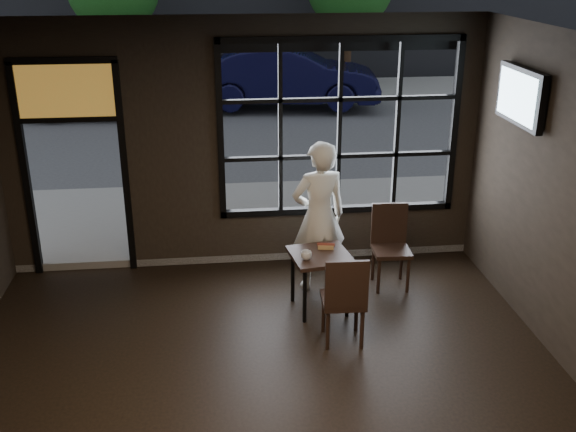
{
  "coord_description": "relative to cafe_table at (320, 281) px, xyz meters",
  "views": [
    {
      "loc": [
        -0.38,
        -4.69,
        3.89
      ],
      "look_at": [
        0.4,
        2.2,
        1.15
      ],
      "focal_mm": 42.0,
      "sensor_mm": 36.0,
      "label": 1
    }
  ],
  "objects": [
    {
      "name": "chair_near",
      "position": [
        0.14,
        -0.7,
        0.16
      ],
      "size": [
        0.46,
        0.46,
        1.02
      ],
      "primitive_type": "cube",
      "rotation": [
        0.0,
        0.0,
        3.1
      ],
      "color": "black",
      "rests_on": "floor"
    },
    {
      "name": "navy_car",
      "position": [
        0.79,
        10.49,
        0.52
      ],
      "size": [
        4.86,
        2.2,
        1.55
      ],
      "primitive_type": "imported",
      "rotation": [
        0.0,
        0.0,
        1.45
      ],
      "color": "black",
      "rests_on": "street_asphalt"
    },
    {
      "name": "maroon_car",
      "position": [
        -3.78,
        10.22,
        0.5
      ],
      "size": [
        4.52,
        2.04,
        1.51
      ],
      "primitive_type": "imported",
      "rotation": [
        0.0,
        0.0,
        1.51
      ],
      "color": "black",
      "rests_on": "street_asphalt"
    },
    {
      "name": "stained_transom",
      "position": [
        -2.86,
        1.36,
        2.0
      ],
      "size": [
        1.2,
        0.06,
        0.7
      ],
      "primitive_type": "cube",
      "color": "orange",
      "rests_on": "ground"
    },
    {
      "name": "cup",
      "position": [
        -0.18,
        -0.13,
        0.39
      ],
      "size": [
        0.16,
        0.16,
        0.1
      ],
      "primitive_type": "imported",
      "rotation": [
        0.0,
        0.0,
        0.45
      ],
      "color": "silver",
      "rests_on": "cafe_table"
    },
    {
      "name": "hotdog",
      "position": [
        0.09,
        0.13,
        0.38
      ],
      "size": [
        0.21,
        0.11,
        0.06
      ],
      "primitive_type": null,
      "rotation": [
        0.0,
        0.0,
        -0.18
      ],
      "color": "tan",
      "rests_on": "cafe_table"
    },
    {
      "name": "window_frame",
      "position": [
        0.44,
        1.36,
        1.45
      ],
      "size": [
        3.06,
        0.12,
        2.28
      ],
      "primitive_type": "cube",
      "color": "black",
      "rests_on": "ground"
    },
    {
      "name": "tv",
      "position": [
        2.17,
        0.07,
        2.08
      ],
      "size": [
        0.12,
        1.05,
        0.61
      ],
      "primitive_type": "cube",
      "color": "black",
      "rests_on": "wall_right"
    },
    {
      "name": "cafe_table",
      "position": [
        0.0,
        0.0,
        0.0
      ],
      "size": [
        0.74,
        0.74,
        0.7
      ],
      "primitive_type": "cube",
      "rotation": [
        0.0,
        0.0,
        0.15
      ],
      "color": "black",
      "rests_on": "floor"
    },
    {
      "name": "man",
      "position": [
        0.07,
        0.55,
        0.58
      ],
      "size": [
        0.76,
        0.58,
        1.86
      ],
      "primitive_type": "imported",
      "rotation": [
        0.0,
        0.0,
        3.35
      ],
      "color": "white",
      "rests_on": "floor"
    },
    {
      "name": "ceiling",
      "position": [
        -0.76,
        -2.14,
        2.86
      ],
      "size": [
        6.0,
        7.0,
        0.02
      ],
      "primitive_type": "cube",
      "color": "black",
      "rests_on": "ground"
    },
    {
      "name": "street_asphalt",
      "position": [
        -0.76,
        21.86,
        -0.37
      ],
      "size": [
        60.0,
        41.0,
        0.04
      ],
      "primitive_type": "cube",
      "color": "#545456",
      "rests_on": "ground"
    },
    {
      "name": "chair_window",
      "position": [
        0.96,
        0.46,
        0.16
      ],
      "size": [
        0.46,
        0.46,
        1.02
      ],
      "primitive_type": "cube",
      "rotation": [
        0.0,
        0.0,
        -0.04
      ],
      "color": "black",
      "rests_on": "floor"
    }
  ]
}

